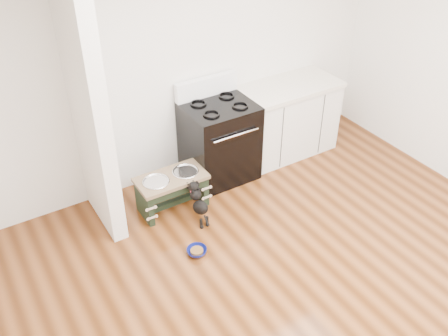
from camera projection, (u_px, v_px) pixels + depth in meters
The scene contains 8 objects.
ground at pixel (323, 306), 4.33m from camera, with size 5.00×5.00×0.00m, color #44210C.
room_shell at pixel (350, 149), 3.40m from camera, with size 5.00×5.00×5.00m.
partition_wall at pixel (88, 104), 4.52m from camera, with size 0.15×0.80×2.70m, color silver.
oven_range at pixel (219, 140), 5.67m from camera, with size 0.76×0.69×1.14m.
cabinet_run at pixel (287, 119), 6.12m from camera, with size 1.24×0.64×0.91m.
dog_feeder at pixel (172, 186), 5.27m from camera, with size 0.74×0.39×0.42m.
puppy at pixel (198, 202), 5.12m from camera, with size 0.13×0.38×0.45m.
floor_bowl at pixel (197, 251), 4.84m from camera, with size 0.21×0.21×0.06m.
Camera 1 is at (-2.23, -1.99, 3.46)m, focal length 40.00 mm.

